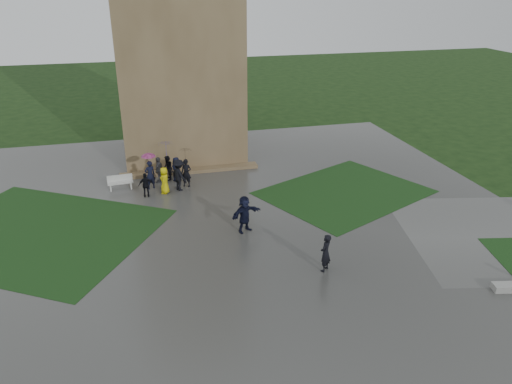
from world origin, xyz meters
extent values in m
plane|color=black|center=(0.00, 0.00, 0.00)|extent=(120.00, 120.00, 0.00)
cube|color=#363633|center=(0.00, 2.00, 0.01)|extent=(34.00, 34.00, 0.02)
cube|color=black|center=(-8.50, 4.00, 0.03)|extent=(14.10, 13.46, 0.01)
cube|color=black|center=(8.50, 5.00, 0.03)|extent=(11.12, 10.15, 0.01)
cube|color=brown|center=(0.00, 15.00, 9.00)|extent=(8.00, 8.00, 18.00)
cube|color=brown|center=(0.00, 10.60, 0.13)|extent=(9.00, 0.80, 0.22)
cube|color=beige|center=(-4.41, 8.73, 0.46)|extent=(1.52, 0.57, 0.06)
cube|color=beige|center=(-5.01, 8.68, 0.23)|extent=(0.11, 0.40, 0.42)
cube|color=beige|center=(-3.82, 8.78, 0.23)|extent=(0.11, 0.40, 0.42)
cube|color=beige|center=(-4.43, 8.95, 0.69)|extent=(1.49, 0.18, 0.40)
imported|color=black|center=(-0.49, 8.27, 0.88)|extent=(0.74, 0.63, 1.72)
imported|color=black|center=(-0.97, 9.29, 0.80)|extent=(0.82, 0.92, 1.56)
imported|color=black|center=(-1.50, 9.61, 0.80)|extent=(0.45, 0.77, 1.57)
imported|color=#3D3C41|center=(-2.06, 9.33, 0.85)|extent=(0.91, 1.11, 1.65)
imported|color=black|center=(-2.64, 8.44, 0.90)|extent=(0.75, 0.61, 1.77)
imported|color=black|center=(-2.95, 7.24, 0.75)|extent=(0.87, 0.50, 1.46)
imported|color=#C9B90B|center=(-1.86, 7.54, 0.82)|extent=(0.74, 0.90, 1.61)
imported|color=black|center=(-0.97, 7.78, 0.98)|extent=(1.18, 1.40, 1.93)
imported|color=#D156A6|center=(-2.64, 8.44, 1.94)|extent=(0.83, 0.83, 0.73)
imported|color=#44389A|center=(-1.50, 9.61, 2.09)|extent=(1.03, 1.03, 0.94)
imported|color=black|center=(-0.49, 8.27, 2.08)|extent=(0.83, 0.83, 0.76)
imported|color=black|center=(1.63, 1.68, 0.97)|extent=(1.86, 1.36, 1.90)
imported|color=black|center=(4.19, -2.75, 0.89)|extent=(0.75, 0.74, 1.73)
camera|label=1|loc=(-3.30, -20.12, 11.83)|focal=35.00mm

